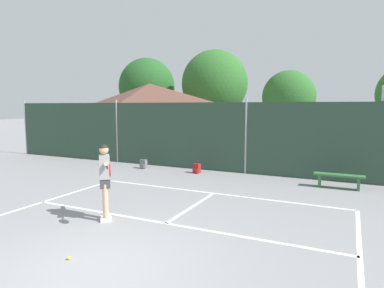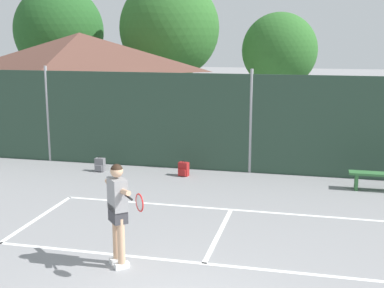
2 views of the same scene
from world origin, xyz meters
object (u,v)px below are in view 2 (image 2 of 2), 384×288
object	(u,v)px
backpack_grey	(100,165)
courtside_bench	(381,177)
tennis_player	(118,206)
backpack_red	(184,169)

from	to	relation	value
backpack_grey	courtside_bench	xyz separation A→B (m)	(7.93, -0.18, 0.17)
tennis_player	courtside_bench	world-z (taller)	tennis_player
tennis_player	backpack_grey	world-z (taller)	tennis_player
tennis_player	backpack_red	distance (m)	6.19
backpack_red	courtside_bench	world-z (taller)	courtside_bench
backpack_red	courtside_bench	size ratio (longest dim) A/B	0.29
backpack_red	backpack_grey	bearing A→B (deg)	-178.24
tennis_player	backpack_grey	size ratio (longest dim) A/B	4.01
courtside_bench	backpack_grey	bearing A→B (deg)	178.70
tennis_player	backpack_red	size ratio (longest dim) A/B	4.01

